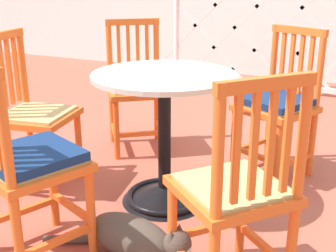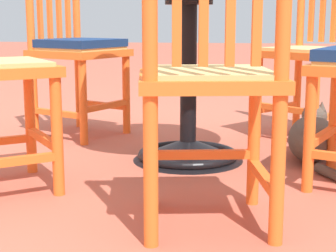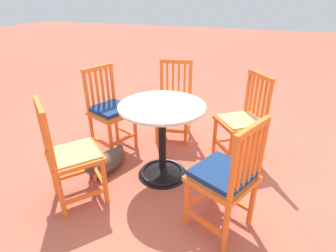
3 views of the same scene
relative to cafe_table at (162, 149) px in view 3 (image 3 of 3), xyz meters
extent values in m
plane|color=#AD5642|center=(-0.04, 0.06, -0.28)|extent=(24.00, 24.00, 0.00)
cone|color=black|center=(0.00, 0.00, -0.23)|extent=(0.48, 0.48, 0.10)
torus|color=black|center=(0.00, 0.00, -0.26)|extent=(0.44, 0.44, 0.04)
cylinder|color=black|center=(0.00, 0.00, 0.09)|extent=(0.07, 0.07, 0.66)
cylinder|color=black|center=(0.00, 0.00, 0.40)|extent=(0.20, 0.20, 0.04)
cylinder|color=beige|center=(0.00, 0.00, 0.43)|extent=(0.76, 0.76, 0.02)
cylinder|color=orange|center=(0.31, -0.57, -0.06)|extent=(0.04, 0.04, 0.45)
cylinder|color=orange|center=(0.53, -0.31, -0.06)|extent=(0.04, 0.04, 0.45)
cylinder|color=orange|center=(0.56, -0.79, 0.17)|extent=(0.04, 0.04, 0.91)
cylinder|color=orange|center=(0.78, -0.53, 0.17)|extent=(0.04, 0.04, 0.91)
cube|color=orange|center=(0.43, -0.68, -0.14)|extent=(0.28, 0.24, 0.03)
cube|color=orange|center=(0.66, -0.42, -0.14)|extent=(0.28, 0.24, 0.03)
cube|color=orange|center=(0.42, -0.44, -0.11)|extent=(0.24, 0.28, 0.03)
cube|color=orange|center=(0.55, -0.55, 0.15)|extent=(0.56, 0.56, 0.04)
cube|color=tan|center=(0.55, -0.55, 0.17)|extent=(0.49, 0.49, 0.02)
cube|color=orange|center=(0.61, -0.74, 0.40)|extent=(0.03, 0.03, 0.39)
cube|color=orange|center=(0.65, -0.68, 0.40)|extent=(0.03, 0.03, 0.39)
cube|color=orange|center=(0.70, -0.63, 0.40)|extent=(0.03, 0.03, 0.39)
cube|color=orange|center=(0.74, -0.58, 0.40)|extent=(0.03, 0.03, 0.39)
cube|color=orange|center=(0.67, -0.66, 0.61)|extent=(0.27, 0.31, 0.04)
cylinder|color=orange|center=(0.54, 0.39, -0.06)|extent=(0.04, 0.04, 0.45)
cylinder|color=orange|center=(0.23, 0.53, -0.06)|extent=(0.04, 0.04, 0.45)
cylinder|color=orange|center=(0.69, 0.69, 0.17)|extent=(0.04, 0.04, 0.91)
cylinder|color=orange|center=(0.38, 0.84, 0.17)|extent=(0.04, 0.04, 0.91)
cube|color=orange|center=(0.61, 0.54, -0.14)|extent=(0.17, 0.32, 0.03)
cube|color=orange|center=(0.31, 0.69, -0.14)|extent=(0.17, 0.32, 0.03)
cube|color=orange|center=(0.39, 0.46, -0.11)|extent=(0.32, 0.17, 0.03)
cube|color=orange|center=(0.46, 0.61, 0.15)|extent=(0.53, 0.53, 0.04)
cube|color=tan|center=(0.46, 0.61, 0.17)|extent=(0.47, 0.47, 0.02)
cube|color=orange|center=(0.63, 0.72, 0.40)|extent=(0.03, 0.03, 0.39)
cube|color=orange|center=(0.56, 0.75, 0.40)|extent=(0.03, 0.03, 0.39)
cube|color=orange|center=(0.50, 0.78, 0.40)|extent=(0.03, 0.03, 0.39)
cube|color=orange|center=(0.44, 0.81, 0.40)|extent=(0.03, 0.03, 0.39)
cube|color=orange|center=(0.53, 0.77, 0.61)|extent=(0.36, 0.19, 0.04)
cube|color=navy|center=(0.46, 0.61, 0.20)|extent=(0.48, 0.48, 0.04)
cylinder|color=orange|center=(-0.28, 0.60, -0.06)|extent=(0.04, 0.04, 0.45)
cylinder|color=orange|center=(-0.55, 0.40, -0.06)|extent=(0.04, 0.04, 0.45)
cylinder|color=orange|center=(-0.48, 0.87, 0.17)|extent=(0.04, 0.04, 0.91)
cylinder|color=orange|center=(-0.75, 0.67, 0.17)|extent=(0.04, 0.04, 0.91)
cube|color=orange|center=(-0.38, 0.74, -0.14)|extent=(0.23, 0.29, 0.03)
cube|color=orange|center=(-0.65, 0.53, -0.14)|extent=(0.23, 0.29, 0.03)
cube|color=orange|center=(-0.41, 0.50, -0.11)|extent=(0.29, 0.23, 0.03)
cube|color=orange|center=(-0.52, 0.64, 0.15)|extent=(0.56, 0.56, 0.04)
cube|color=tan|center=(-0.52, 0.64, 0.17)|extent=(0.49, 0.49, 0.02)
cube|color=orange|center=(-0.54, 0.83, 0.40)|extent=(0.03, 0.03, 0.39)
cube|color=orange|center=(-0.59, 0.79, 0.40)|extent=(0.03, 0.03, 0.39)
cube|color=orange|center=(-0.64, 0.75, 0.40)|extent=(0.03, 0.03, 0.39)
cube|color=orange|center=(-0.70, 0.71, 0.40)|extent=(0.03, 0.03, 0.39)
cube|color=orange|center=(-0.62, 0.77, 0.61)|extent=(0.32, 0.25, 0.04)
cylinder|color=orange|center=(-0.61, 0.06, -0.06)|extent=(0.04, 0.04, 0.45)
cylinder|color=orange|center=(-0.56, -0.27, -0.06)|extent=(0.04, 0.04, 0.45)
cylinder|color=orange|center=(-0.95, 0.00, 0.17)|extent=(0.04, 0.04, 0.91)
cylinder|color=orange|center=(-0.89, -0.33, 0.17)|extent=(0.04, 0.04, 0.91)
cube|color=orange|center=(-0.78, 0.03, -0.14)|extent=(0.34, 0.09, 0.03)
cube|color=orange|center=(-0.72, -0.30, -0.14)|extent=(0.34, 0.09, 0.03)
cube|color=orange|center=(-0.58, -0.10, -0.11)|extent=(0.09, 0.34, 0.03)
cube|color=orange|center=(-0.75, -0.13, 0.15)|extent=(0.46, 0.46, 0.04)
cube|color=tan|center=(-0.75, -0.13, 0.17)|extent=(0.41, 0.41, 0.02)
cube|color=orange|center=(-0.94, -0.06, 0.40)|extent=(0.02, 0.03, 0.39)
cube|color=orange|center=(-0.93, -0.13, 0.40)|extent=(0.02, 0.03, 0.39)
cube|color=orange|center=(-0.91, -0.20, 0.40)|extent=(0.02, 0.03, 0.39)
cube|color=orange|center=(-0.90, -0.26, 0.40)|extent=(0.02, 0.03, 0.39)
cube|color=orange|center=(-0.92, -0.16, 0.61)|extent=(0.10, 0.38, 0.04)
cylinder|color=orange|center=(-0.39, -0.47, -0.06)|extent=(0.04, 0.04, 0.45)
cylinder|color=orange|center=(-0.08, -0.60, -0.06)|extent=(0.04, 0.04, 0.45)
cylinder|color=orange|center=(-0.52, -0.78, 0.17)|extent=(0.04, 0.04, 0.91)
cylinder|color=orange|center=(-0.21, -0.91, 0.17)|extent=(0.04, 0.04, 0.91)
cube|color=orange|center=(-0.46, -0.62, -0.14)|extent=(0.16, 0.33, 0.03)
cube|color=orange|center=(-0.14, -0.75, -0.14)|extent=(0.16, 0.33, 0.03)
cube|color=orange|center=(-0.24, -0.53, -0.11)|extent=(0.33, 0.16, 0.03)
cube|color=orange|center=(-0.30, -0.69, 0.15)|extent=(0.52, 0.52, 0.04)
cube|color=tan|center=(-0.30, -0.69, 0.17)|extent=(0.46, 0.46, 0.02)
cube|color=orange|center=(-0.46, -0.81, 0.40)|extent=(0.03, 0.03, 0.39)
cube|color=orange|center=(-0.40, -0.83, 0.40)|extent=(0.03, 0.03, 0.39)
cube|color=orange|center=(-0.33, -0.86, 0.40)|extent=(0.03, 0.03, 0.39)
cube|color=orange|center=(-0.27, -0.89, 0.40)|extent=(0.03, 0.03, 0.39)
cube|color=orange|center=(-0.37, -0.85, 0.61)|extent=(0.36, 0.17, 0.04)
cube|color=navy|center=(-0.30, -0.69, 0.20)|extent=(0.47, 0.47, 0.04)
ellipsoid|color=#4C4238|center=(0.08, -0.53, -0.19)|extent=(0.47, 0.27, 0.19)
ellipsoid|color=silver|center=(0.18, -0.55, -0.20)|extent=(0.20, 0.18, 0.14)
sphere|color=#4C4238|center=(0.33, -0.57, -0.13)|extent=(0.12, 0.12, 0.12)
ellipsoid|color=silver|center=(0.37, -0.58, -0.15)|extent=(0.05, 0.06, 0.04)
cone|color=#4C4238|center=(0.33, -0.54, -0.08)|extent=(0.04, 0.04, 0.04)
cone|color=#4C4238|center=(0.32, -0.60, -0.08)|extent=(0.04, 0.04, 0.04)
ellipsoid|color=#4C4238|center=(0.26, -0.50, -0.26)|extent=(0.13, 0.07, 0.05)
ellipsoid|color=#4C4238|center=(0.24, -0.61, -0.26)|extent=(0.13, 0.07, 0.05)
cylinder|color=#4C4238|center=(-0.24, -0.59, -0.26)|extent=(0.22, 0.13, 0.04)
camera|label=1|loc=(0.98, -2.05, 0.94)|focal=48.00mm
camera|label=2|loc=(-2.36, -0.24, 0.32)|focal=59.81mm
camera|label=3|loc=(2.02, 0.75, 1.32)|focal=28.81mm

